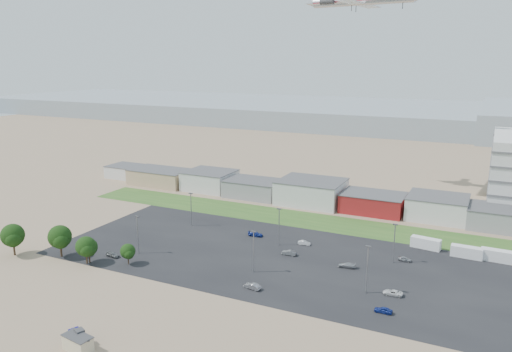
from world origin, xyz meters
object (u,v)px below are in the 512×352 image
Objects in this scene: parked_car_10 at (113,255)px; parked_car_12 at (347,265)px; parked_car_0 at (393,293)px; tree_far_left at (13,238)px; parked_car_8 at (405,259)px; parked_car_6 at (256,234)px; parked_car_7 at (289,253)px; telehandler at (78,335)px; parked_car_2 at (383,310)px; box_trailer_a at (426,243)px; airliner at (362,0)px; parked_car_11 at (304,243)px; parked_car_13 at (252,286)px; portable_shed at (78,343)px.

parked_car_12 is (55.81, 19.51, 0.04)m from parked_car_10.
parked_car_10 reaches higher than parked_car_0.
parked_car_0 is (92.51, 19.53, -4.16)m from tree_far_left.
tree_far_left is 99.97m from parked_car_8.
parked_car_7 reaches higher than parked_car_6.
telehandler is 2.05× the size of parked_car_2.
parked_car_8 is at bearing -98.74° from box_trailer_a.
telehandler is at bearing 170.72° from parked_car_6.
airliner reaches higher than box_trailer_a.
parked_car_7 is 8.67m from parked_car_11.
tree_far_left is at bearing -79.29° from parked_car_0.
parked_car_0 is at bearing -62.78° from airliner.
airliner is 11.50× the size of parked_car_10.
parked_car_8 is at bearing -178.81° from parked_car_0.
parked_car_13 reaches higher than parked_car_10.
portable_shed is 1.39× the size of parked_car_10.
parked_car_8 is at bearing 64.26° from portable_shed.
parked_car_6 is 41.67m from parked_car_8.
box_trailer_a is 31.75m from parked_car_0.
airliner is at bearing -161.02° from parked_car_0.
parked_car_6 is at bearing -147.58° from parked_car_13.
parked_car_0 is 33.99m from parked_car_11.
parked_car_10 is at bearing -83.34° from parked_car_0.
airliner is 117.11m from parked_car_13.
parked_car_6 is (-42.52, 20.28, 0.05)m from parked_car_0.
airliner reaches higher than parked_car_13.
tree_far_left is 2.65× the size of parked_car_2.
parked_car_10 is (-40.20, -20.80, -0.06)m from parked_car_7.
portable_shed is 0.76× the size of telehandler.
parked_car_6 is 39.68m from parked_car_10.
box_trailer_a is at bearing 28.27° from tree_far_left.
parked_car_13 is at bearing -160.77° from parked_car_6.
portable_shed is 1.34× the size of parked_car_0.
airliner is at bearing -2.96° from parked_car_11.
parked_car_6 reaches higher than parked_car_2.
parked_car_11 is (41.19, 29.41, -0.01)m from parked_car_10.
parked_car_13 reaches higher than parked_car_6.
parked_car_0 is at bearing 117.90° from parked_car_13.
telehandler is at bearing -21.43° from parked_car_13.
parked_car_2 is 28.78m from parked_car_8.
portable_shed reaches higher than parked_car_8.
parked_car_6 reaches higher than parked_car_10.
parked_car_6 is (-11.65, -63.65, -69.37)m from airliner.
parked_car_0 reaches higher than parked_car_8.
airliner is (15.97, 127.19, 68.47)m from telehandler.
tree_far_left is (-95.13, -51.16, 3.30)m from box_trailer_a.
parked_car_7 is (-28.33, 19.90, 0.03)m from parked_car_2.
parked_car_7 is 45.26m from parked_car_10.
parked_car_0 is at bearing 66.30° from parked_car_7.
portable_shed is 2.37m from telehandler.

